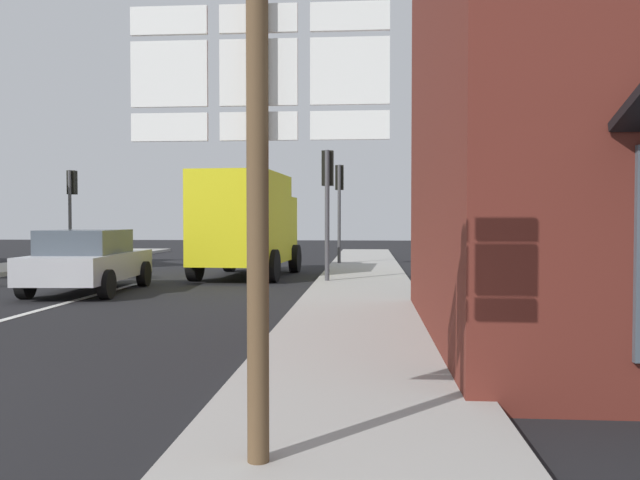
# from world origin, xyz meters

# --- Properties ---
(ground_plane) EXTENTS (80.00, 80.00, 0.00)m
(ground_plane) POSITION_xyz_m (0.00, 10.00, 0.00)
(ground_plane) COLOR black
(sidewalk_right) EXTENTS (2.44, 44.00, 0.14)m
(sidewalk_right) POSITION_xyz_m (6.01, 8.00, 0.07)
(sidewalk_right) COLOR #9E9B96
(sidewalk_right) RESTS_ON ground
(lane_centre_stripe) EXTENTS (0.16, 12.00, 0.01)m
(lane_centre_stripe) POSITION_xyz_m (0.00, 6.00, 0.01)
(lane_centre_stripe) COLOR silver
(lane_centre_stripe) RESTS_ON ground
(sedan_far) EXTENTS (2.16, 4.29, 1.47)m
(sedan_far) POSITION_xyz_m (-0.39, 10.02, 0.76)
(sedan_far) COLOR #B7BABF
(sedan_far) RESTS_ON ground
(delivery_truck) EXTENTS (2.76, 5.13, 3.05)m
(delivery_truck) POSITION_xyz_m (2.54, 14.30, 1.65)
(delivery_truck) COLOR yellow
(delivery_truck) RESTS_ON ground
(route_sign_post) EXTENTS (1.66, 0.14, 3.20)m
(route_sign_post) POSITION_xyz_m (5.43, -0.32, 2.00)
(route_sign_post) COLOR brown
(route_sign_post) RESTS_ON ground
(traffic_light_near_right) EXTENTS (0.30, 0.49, 3.49)m
(traffic_light_near_right) POSITION_xyz_m (5.08, 12.06, 2.59)
(traffic_light_near_right) COLOR #47474C
(traffic_light_near_right) RESTS_ON ground
(traffic_light_far_left) EXTENTS (0.30, 0.49, 3.59)m
(traffic_light_far_left) POSITION_xyz_m (-5.08, 18.91, 2.66)
(traffic_light_far_left) COLOR #47474C
(traffic_light_far_left) RESTS_ON ground
(traffic_light_far_right) EXTENTS (0.30, 0.49, 3.72)m
(traffic_light_far_right) POSITION_xyz_m (5.08, 18.87, 2.75)
(traffic_light_far_right) COLOR #47474C
(traffic_light_far_right) RESTS_ON ground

